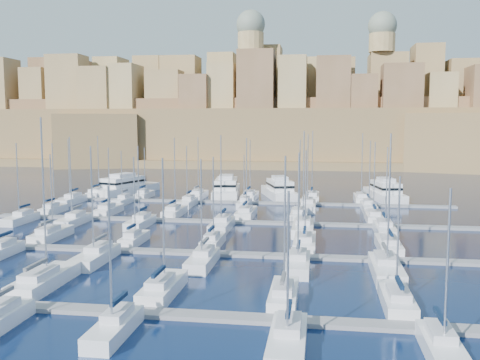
% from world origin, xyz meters
% --- Properties ---
extents(ground, '(600.00, 600.00, 0.00)m').
position_xyz_m(ground, '(0.00, 0.00, 0.00)').
color(ground, black).
rests_on(ground, ground).
extents(pontoon_near, '(84.00, 2.00, 0.40)m').
position_xyz_m(pontoon_near, '(0.00, -34.00, 0.20)').
color(pontoon_near, slate).
rests_on(pontoon_near, ground).
extents(pontoon_mid_near, '(84.00, 2.00, 0.40)m').
position_xyz_m(pontoon_mid_near, '(0.00, -12.00, 0.20)').
color(pontoon_mid_near, slate).
rests_on(pontoon_mid_near, ground).
extents(pontoon_mid_far, '(84.00, 2.00, 0.40)m').
position_xyz_m(pontoon_mid_far, '(0.00, 10.00, 0.20)').
color(pontoon_mid_far, slate).
rests_on(pontoon_mid_far, ground).
extents(pontoon_far, '(84.00, 2.00, 0.40)m').
position_xyz_m(pontoon_far, '(0.00, 32.00, 0.20)').
color(pontoon_far, slate).
rests_on(pontoon_far, ground).
extents(sailboat_2, '(3.11, 10.36, 17.83)m').
position_xyz_m(sailboat_2, '(-13.03, -27.94, 0.79)').
color(sailboat_2, white).
rests_on(sailboat_2, ground).
extents(sailboat_3, '(2.78, 9.26, 13.86)m').
position_xyz_m(sailboat_3, '(-0.17, -28.49, 0.74)').
color(sailboat_3, white).
rests_on(sailboat_3, ground).
extents(sailboat_4, '(2.54, 8.48, 14.20)m').
position_xyz_m(sailboat_4, '(11.80, -28.87, 0.74)').
color(sailboat_4, white).
rests_on(sailboat_4, ground).
extents(sailboat_5, '(2.64, 8.80, 12.43)m').
position_xyz_m(sailboat_5, '(22.21, -28.71, 0.73)').
color(sailboat_5, white).
rests_on(sailboat_5, ground).
extents(sailboat_9, '(2.36, 7.87, 12.47)m').
position_xyz_m(sailboat_9, '(-1.05, -38.83, 0.72)').
color(sailboat_9, white).
rests_on(sailboat_9, ground).
extents(sailboat_10, '(2.71, 9.04, 12.42)m').
position_xyz_m(sailboat_10, '(12.80, -39.40, 0.73)').
color(sailboat_10, white).
rests_on(sailboat_10, ground).
extents(sailboat_11, '(2.47, 8.23, 12.78)m').
position_xyz_m(sailboat_11, '(23.99, -39.01, 0.73)').
color(sailboat_11, white).
rests_on(sailboat_11, ground).
extents(sailboat_13, '(2.72, 9.06, 12.72)m').
position_xyz_m(sailboat_13, '(-23.57, -6.58, 0.73)').
color(sailboat_13, white).
rests_on(sailboat_13, ground).
extents(sailboat_14, '(2.22, 7.41, 12.50)m').
position_xyz_m(sailboat_14, '(-10.67, -7.39, 0.72)').
color(sailboat_14, white).
rests_on(sailboat_14, ground).
extents(sailboat_15, '(2.32, 7.72, 12.60)m').
position_xyz_m(sailboat_15, '(0.57, -7.24, 0.72)').
color(sailboat_15, white).
rests_on(sailboat_15, ground).
extents(sailboat_16, '(2.89, 9.64, 13.53)m').
position_xyz_m(sailboat_16, '(13.12, -6.30, 0.74)').
color(sailboat_16, white).
rests_on(sailboat_16, ground).
extents(sailboat_17, '(2.83, 9.43, 13.96)m').
position_xyz_m(sailboat_17, '(24.17, -6.40, 0.75)').
color(sailboat_17, white).
rests_on(sailboat_17, ground).
extents(sailboat_19, '(2.37, 7.89, 13.72)m').
position_xyz_m(sailboat_19, '(-25.02, -16.84, 0.74)').
color(sailboat_19, white).
rests_on(sailboat_19, ground).
extents(sailboat_20, '(2.86, 9.52, 14.51)m').
position_xyz_m(sailboat_20, '(-11.88, -17.64, 0.75)').
color(sailboat_20, white).
rests_on(sailboat_20, ground).
extents(sailboat_21, '(2.65, 8.82, 13.11)m').
position_xyz_m(sailboat_21, '(1.38, -17.30, 0.73)').
color(sailboat_21, white).
rests_on(sailboat_21, ground).
extents(sailboat_22, '(2.68, 8.94, 13.92)m').
position_xyz_m(sailboat_22, '(12.66, -17.36, 0.74)').
color(sailboat_22, white).
rests_on(sailboat_22, ground).
extents(sailboat_23, '(3.13, 10.44, 16.12)m').
position_xyz_m(sailboat_23, '(22.49, -18.10, 0.77)').
color(sailboat_23, white).
rests_on(sailboat_23, ground).
extents(sailboat_24, '(2.29, 7.64, 13.40)m').
position_xyz_m(sailboat_24, '(-34.46, 14.72, 0.73)').
color(sailboat_24, white).
rests_on(sailboat_24, ground).
extents(sailboat_25, '(2.63, 8.78, 12.59)m').
position_xyz_m(sailboat_25, '(-23.74, 15.28, 0.73)').
color(sailboat_25, white).
rests_on(sailboat_25, ground).
extents(sailboat_26, '(2.69, 8.97, 14.49)m').
position_xyz_m(sailboat_26, '(-11.16, 15.37, 0.75)').
color(sailboat_26, white).
rests_on(sailboat_26, ground).
extents(sailboat_27, '(2.92, 9.72, 14.52)m').
position_xyz_m(sailboat_27, '(1.99, 15.74, 0.75)').
color(sailboat_27, white).
rests_on(sailboat_27, ground).
extents(sailboat_28, '(2.86, 9.54, 14.22)m').
position_xyz_m(sailboat_28, '(11.50, 15.65, 0.75)').
color(sailboat_28, white).
rests_on(sailboat_28, ground).
extents(sailboat_29, '(2.65, 8.84, 13.92)m').
position_xyz_m(sailboat_29, '(24.29, 15.31, 0.74)').
color(sailboat_29, white).
rests_on(sailboat_29, ground).
extents(sailboat_30, '(2.50, 8.34, 13.85)m').
position_xyz_m(sailboat_30, '(-35.13, 4.94, 0.74)').
color(sailboat_30, white).
rests_on(sailboat_30, ground).
extents(sailboat_31, '(2.67, 8.89, 14.91)m').
position_xyz_m(sailboat_31, '(-25.52, 4.67, 0.75)').
color(sailboat_31, white).
rests_on(sailboat_31, ground).
extents(sailboat_32, '(2.70, 8.98, 13.54)m').
position_xyz_m(sailboat_32, '(-13.91, 4.62, 0.74)').
color(sailboat_32, white).
rests_on(sailboat_32, ground).
extents(sailboat_33, '(2.86, 9.54, 15.30)m').
position_xyz_m(sailboat_33, '(-0.31, 4.35, 0.76)').
color(sailboat_33, white).
rests_on(sailboat_33, ground).
extents(sailboat_34, '(3.17, 10.58, 16.02)m').
position_xyz_m(sailboat_34, '(12.56, 3.84, 0.77)').
color(sailboat_34, white).
rests_on(sailboat_34, ground).
extents(sailboat_35, '(2.85, 9.51, 13.62)m').
position_xyz_m(sailboat_35, '(24.93, 4.36, 0.74)').
color(sailboat_35, white).
rests_on(sailboat_35, ground).
extents(sailboat_36, '(2.57, 8.55, 14.16)m').
position_xyz_m(sailboat_36, '(-35.25, 37.17, 0.74)').
color(sailboat_36, white).
rests_on(sailboat_36, ground).
extents(sailboat_37, '(2.40, 8.01, 11.59)m').
position_xyz_m(sailboat_37, '(-24.13, 36.90, 0.71)').
color(sailboat_37, white).
rests_on(sailboat_37, ground).
extents(sailboat_38, '(2.83, 9.45, 14.01)m').
position_xyz_m(sailboat_38, '(-11.94, 37.61, 0.75)').
color(sailboat_38, white).
rests_on(sailboat_38, ground).
extents(sailboat_39, '(2.89, 9.64, 13.38)m').
position_xyz_m(sailboat_39, '(-0.25, 37.70, 0.74)').
color(sailboat_39, white).
rests_on(sailboat_39, ground).
extents(sailboat_40, '(3.10, 10.33, 15.41)m').
position_xyz_m(sailboat_40, '(13.34, 38.04, 0.77)').
color(sailboat_40, white).
rests_on(sailboat_40, ground).
extents(sailboat_41, '(2.86, 9.55, 14.98)m').
position_xyz_m(sailboat_41, '(23.87, 37.66, 0.76)').
color(sailboat_41, white).
rests_on(sailboat_41, ground).
extents(sailboat_42, '(2.87, 9.56, 13.89)m').
position_xyz_m(sailboat_42, '(-36.50, 26.34, 0.75)').
color(sailboat_42, white).
rests_on(sailboat_42, ground).
extents(sailboat_43, '(2.24, 7.46, 11.45)m').
position_xyz_m(sailboat_43, '(-25.55, 27.37, 0.71)').
color(sailboat_43, white).
rests_on(sailboat_43, ground).
extents(sailboat_44, '(2.55, 8.49, 12.53)m').
position_xyz_m(sailboat_44, '(-11.55, 26.86, 0.73)').
color(sailboat_44, white).
rests_on(sailboat_44, ground).
extents(sailboat_45, '(2.27, 7.58, 10.81)m').
position_xyz_m(sailboat_45, '(0.05, 27.31, 0.70)').
color(sailboat_45, white).
rests_on(sailboat_45, ground).
extents(sailboat_46, '(3.20, 10.66, 15.01)m').
position_xyz_m(sailboat_46, '(12.67, 25.80, 0.77)').
color(sailboat_46, white).
rests_on(sailboat_46, ground).
extents(sailboat_47, '(2.65, 8.85, 13.83)m').
position_xyz_m(sailboat_47, '(24.43, 26.69, 0.74)').
color(sailboat_47, white).
rests_on(sailboat_47, ground).
extents(motor_yacht_a, '(11.85, 20.00, 5.25)m').
position_xyz_m(motor_yacht_a, '(-30.98, 42.73, 1.73)').
color(motor_yacht_a, white).
rests_on(motor_yacht_a, ground).
extents(motor_yacht_b, '(7.75, 19.24, 5.25)m').
position_xyz_m(motor_yacht_b, '(-6.31, 42.49, 1.73)').
color(motor_yacht_b, white).
rests_on(motor_yacht_b, ground).
extents(motor_yacht_c, '(9.78, 17.73, 5.25)m').
position_xyz_m(motor_yacht_c, '(5.99, 41.67, 1.73)').
color(motor_yacht_c, white).
rests_on(motor_yacht_c, ground).
extents(motor_yacht_d, '(8.06, 17.63, 5.25)m').
position_xyz_m(motor_yacht_d, '(29.20, 41.67, 1.73)').
color(motor_yacht_d, white).
rests_on(motor_yacht_d, ground).
extents(fortified_city, '(460.00, 108.95, 59.52)m').
position_xyz_m(fortified_city, '(-0.19, 155.26, 14.74)').
color(fortified_city, brown).
rests_on(fortified_city, ground).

